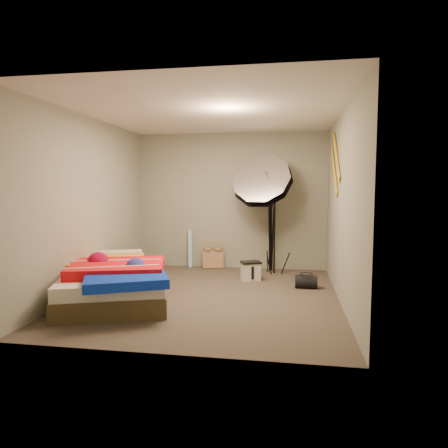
% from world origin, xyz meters
% --- Properties ---
extents(floor, '(4.00, 4.00, 0.00)m').
position_xyz_m(floor, '(0.00, 0.00, 0.00)').
color(floor, '#4B4236').
rests_on(floor, ground).
extents(ceiling, '(4.00, 4.00, 0.00)m').
position_xyz_m(ceiling, '(0.00, 0.00, 2.50)').
color(ceiling, silver).
rests_on(ceiling, wall_back).
extents(wall_back, '(3.50, 0.00, 3.50)m').
position_xyz_m(wall_back, '(0.00, 2.00, 1.25)').
color(wall_back, gray).
rests_on(wall_back, floor).
extents(wall_front, '(3.50, 0.00, 3.50)m').
position_xyz_m(wall_front, '(0.00, -2.00, 1.25)').
color(wall_front, gray).
rests_on(wall_front, floor).
extents(wall_left, '(0.00, 4.00, 4.00)m').
position_xyz_m(wall_left, '(-1.75, 0.00, 1.25)').
color(wall_left, gray).
rests_on(wall_left, floor).
extents(wall_right, '(0.00, 4.00, 4.00)m').
position_xyz_m(wall_right, '(1.75, 0.00, 1.25)').
color(wall_right, gray).
rests_on(wall_right, floor).
extents(tote_bag, '(0.41, 0.23, 0.40)m').
position_xyz_m(tote_bag, '(-0.32, 1.90, 0.19)').
color(tote_bag, tan).
rests_on(tote_bag, floor).
extents(wrapping_roll, '(0.13, 0.21, 0.70)m').
position_xyz_m(wrapping_roll, '(-0.76, 1.90, 0.35)').
color(wrapping_roll, '#55A8D5').
rests_on(wrapping_roll, floor).
extents(camera_case, '(0.34, 0.30, 0.29)m').
position_xyz_m(camera_case, '(0.47, 1.01, 0.14)').
color(camera_case, beige).
rests_on(camera_case, floor).
extents(duffel_bag, '(0.32, 0.20, 0.20)m').
position_xyz_m(duffel_bag, '(1.34, 0.64, 0.10)').
color(duffel_bag, black).
rests_on(duffel_bag, floor).
extents(wall_stripe_upper, '(0.02, 0.91, 0.78)m').
position_xyz_m(wall_stripe_upper, '(1.73, 0.60, 1.95)').
color(wall_stripe_upper, gold).
rests_on(wall_stripe_upper, wall_right).
extents(wall_stripe_lower, '(0.02, 0.91, 0.78)m').
position_xyz_m(wall_stripe_lower, '(1.73, 0.85, 1.75)').
color(wall_stripe_lower, gold).
rests_on(wall_stripe_lower, wall_right).
extents(bed, '(1.88, 2.20, 0.54)m').
position_xyz_m(bed, '(-1.18, -0.45, 0.27)').
color(bed, '#4A3B23').
rests_on(bed, floor).
extents(photo_umbrella, '(1.37, 1.07, 2.21)m').
position_xyz_m(photo_umbrella, '(0.62, 1.53, 1.58)').
color(photo_umbrella, black).
rests_on(photo_umbrella, floor).
extents(camera_tripod, '(0.07, 0.07, 1.27)m').
position_xyz_m(camera_tripod, '(0.75, 1.87, 0.73)').
color(camera_tripod, black).
rests_on(camera_tripod, floor).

